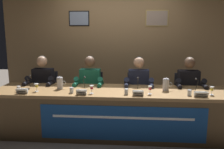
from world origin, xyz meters
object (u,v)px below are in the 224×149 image
at_px(water_cup_center_right, 126,92).
at_px(nameplate_far_left, 22,91).
at_px(microphone_center_left, 84,86).
at_px(water_pitcher_left_side, 60,83).
at_px(conference_table, 112,105).
at_px(chair_center_right, 138,98).
at_px(panelist_center_right, 139,86).
at_px(chair_far_left, 46,96).
at_px(juice_glass_center_left, 92,88).
at_px(panelist_far_right, 189,87).
at_px(panelist_center_left, 90,85).
at_px(nameplate_center_left, 81,92).
at_px(water_cup_far_right, 189,93).
at_px(panelist_far_left, 42,84).
at_px(chair_center_left, 92,97).
at_px(water_cup_center_left, 72,90).
at_px(nameplate_far_right, 201,94).
at_px(microphone_far_right, 197,88).
at_px(microphone_center_right, 138,87).
at_px(microphone_far_left, 28,85).
at_px(water_pitcher_right_side, 166,85).
at_px(juice_glass_far_right, 212,89).
at_px(water_cup_far_left, 19,89).
at_px(nameplate_center_right, 138,93).
at_px(juice_glass_far_left, 37,86).
at_px(juice_glass_center_right, 150,88).

bearing_deg(water_cup_center_right, nameplate_far_left, -177.27).
bearing_deg(microphone_center_left, water_pitcher_left_side, 166.11).
distance_m(conference_table, chair_center_right, 0.86).
bearing_deg(panelist_center_right, chair_far_left, 173.50).
bearing_deg(juice_glass_center_left, panelist_far_right, 22.62).
bearing_deg(nameplate_far_left, juice_glass_center_left, 5.09).
xyz_separation_m(panelist_center_left, nameplate_center_left, (0.01, -0.76, 0.07)).
bearing_deg(microphone_center_left, water_cup_far_right, -5.63).
bearing_deg(water_cup_far_right, water_cup_center_right, -179.31).
bearing_deg(microphone_center_left, panelist_far_left, 149.35).
height_order(panelist_far_left, water_cup_center_right, panelist_far_left).
xyz_separation_m(chair_center_left, panelist_far_right, (1.74, -0.20, 0.28)).
bearing_deg(chair_far_left, chair_center_left, 0.00).
relative_size(chair_far_left, water_cup_center_left, 10.45).
bearing_deg(nameplate_far_left, nameplate_far_right, 0.24).
bearing_deg(chair_far_left, conference_table, -29.54).
distance_m(juice_glass_center_left, microphone_far_right, 1.60).
height_order(microphone_center_right, water_cup_far_right, microphone_center_right).
relative_size(microphone_far_left, water_pitcher_right_side, 1.03).
bearing_deg(panelist_center_right, nameplate_far_left, -156.83).
relative_size(panelist_far_left, water_cup_center_right, 14.30).
bearing_deg(juice_glass_far_right, microphone_far_right, 155.88).
height_order(water_cup_far_left, water_pitcher_left_side, water_pitcher_left_side).
xyz_separation_m(microphone_far_left, water_cup_center_left, (0.75, -0.18, -0.04)).
distance_m(nameplate_far_left, water_cup_far_left, 0.16).
relative_size(water_cup_center_left, juice_glass_far_right, 0.69).
bearing_deg(panelist_far_right, water_cup_far_right, -102.49).
distance_m(nameplate_center_right, panelist_far_right, 1.18).
bearing_deg(microphone_center_left, water_pitcher_right_side, 5.23).
bearing_deg(water_cup_far_left, water_cup_center_left, -1.82).
xyz_separation_m(juice_glass_far_left, water_cup_center_right, (1.40, -0.08, -0.05)).
xyz_separation_m(nameplate_center_left, water_pitcher_right_side, (1.28, 0.36, 0.05)).
distance_m(nameplate_center_right, microphone_center_right, 0.25).
bearing_deg(nameplate_center_left, panelist_center_right, 41.32).
xyz_separation_m(water_cup_center_right, water_pitcher_left_side, (-1.08, 0.27, 0.06)).
xyz_separation_m(microphone_far_left, water_pitcher_right_side, (2.21, 0.08, 0.02)).
bearing_deg(nameplate_center_right, juice_glass_far_right, 7.55).
bearing_deg(water_cup_center_left, nameplate_far_right, -2.60).
xyz_separation_m(microphone_far_left, nameplate_center_right, (1.76, -0.27, -0.03)).
distance_m(panelist_center_left, microphone_center_left, 0.53).
height_order(water_cup_far_left, microphone_center_right, microphone_center_right).
height_order(juice_glass_far_left, nameplate_center_left, juice_glass_far_left).
distance_m(microphone_far_left, microphone_center_right, 1.76).
bearing_deg(nameplate_far_right, panelist_center_right, 139.33).
relative_size(chair_center_left, water_cup_center_right, 10.45).
bearing_deg(chair_center_left, juice_glass_center_left, -80.37).
height_order(chair_far_left, water_cup_center_right, chair_far_left).
distance_m(juice_glass_far_left, panelist_center_left, 0.96).
bearing_deg(juice_glass_center_right, water_cup_far_right, -3.55).
relative_size(microphone_center_left, water_pitcher_left_side, 1.03).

